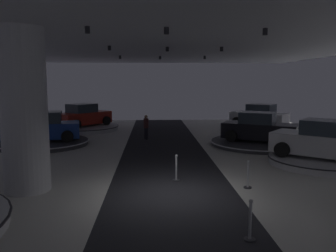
# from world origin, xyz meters

# --- Properties ---
(ground) EXTENTS (24.00, 44.00, 0.06)m
(ground) POSITION_xyz_m (0.00, 0.00, -0.02)
(ground) COLOR silver
(ceiling_with_spotlights) EXTENTS (24.00, 44.00, 0.39)m
(ceiling_with_spotlights) POSITION_xyz_m (0.00, 0.00, 5.55)
(ceiling_with_spotlights) COLOR silver
(column_left) EXTENTS (1.53, 1.53, 5.50)m
(column_left) POSITION_xyz_m (-4.95, 0.60, 2.75)
(column_left) COLOR silver
(column_left) RESTS_ON ground
(display_platform_far_left) EXTENTS (5.32, 5.32, 0.27)m
(display_platform_far_left) POSITION_xyz_m (-7.09, 9.07, 0.15)
(display_platform_far_left) COLOR #333338
(display_platform_far_left) RESTS_ON ground
(display_car_far_left) EXTENTS (4.48, 2.90, 1.71)m
(display_car_far_left) POSITION_xyz_m (-7.06, 9.07, 1.03)
(display_car_far_left) COLOR navy
(display_car_far_left) RESTS_ON display_platform_far_left
(display_platform_far_right) EXTENTS (5.75, 5.75, 0.23)m
(display_platform_far_right) POSITION_xyz_m (5.67, 8.51, 0.13)
(display_platform_far_right) COLOR #333338
(display_platform_far_right) RESTS_ON ground
(display_car_far_right) EXTENTS (4.54, 3.66, 1.71)m
(display_car_far_right) POSITION_xyz_m (5.64, 8.53, 1.00)
(display_car_far_right) COLOR black
(display_car_far_right) RESTS_ON display_platform_far_right
(display_platform_mid_right) EXTENTS (4.60, 4.60, 0.32)m
(display_platform_mid_right) POSITION_xyz_m (6.94, 3.69, 0.18)
(display_platform_mid_right) COLOR #B7B7BC
(display_platform_mid_right) RESTS_ON ground
(display_car_mid_right) EXTENTS (4.38, 4.07, 1.71)m
(display_car_mid_right) POSITION_xyz_m (6.96, 3.67, 1.09)
(display_car_mid_right) COLOR silver
(display_car_mid_right) RESTS_ON display_platform_mid_right
(display_platform_deep_left) EXTENTS (5.29, 5.29, 0.33)m
(display_platform_deep_left) POSITION_xyz_m (-5.90, 15.25, 0.18)
(display_platform_deep_left) COLOR #B7B7BC
(display_platform_deep_left) RESTS_ON ground
(display_car_deep_left) EXTENTS (4.09, 4.37, 1.71)m
(display_car_deep_left) POSITION_xyz_m (-5.92, 15.23, 1.10)
(display_car_deep_left) COLOR maroon
(display_car_deep_left) RESTS_ON display_platform_deep_left
(display_platform_deep_right) EXTENTS (5.08, 5.08, 0.28)m
(display_platform_deep_right) POSITION_xyz_m (7.69, 15.03, 0.16)
(display_platform_deep_right) COLOR #B7B7BC
(display_platform_deep_right) RESTS_ON ground
(display_car_deep_right) EXTENTS (4.38, 4.08, 1.71)m
(display_car_deep_right) POSITION_xyz_m (7.72, 15.01, 1.04)
(display_car_deep_right) COLOR silver
(display_car_deep_right) RESTS_ON display_platform_deep_right
(visitor_walking_near) EXTENTS (0.32, 0.32, 1.59)m
(visitor_walking_near) POSITION_xyz_m (-1.04, 10.76, 0.91)
(visitor_walking_near) COLOR black
(visitor_walking_near) RESTS_ON ground
(stanchion_a) EXTENTS (0.28, 0.28, 1.01)m
(stanchion_a) POSITION_xyz_m (0.24, 1.46, 0.37)
(stanchion_a) COLOR #333338
(stanchion_a) RESTS_ON ground
(stanchion_b) EXTENTS (0.28, 0.28, 1.01)m
(stanchion_b) POSITION_xyz_m (2.69, 0.45, 0.37)
(stanchion_b) COLOR #333338
(stanchion_b) RESTS_ON ground
(stanchion_c) EXTENTS (0.28, 0.28, 1.01)m
(stanchion_c) POSITION_xyz_m (1.63, -3.48, 0.37)
(stanchion_c) COLOR #333338
(stanchion_c) RESTS_ON ground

